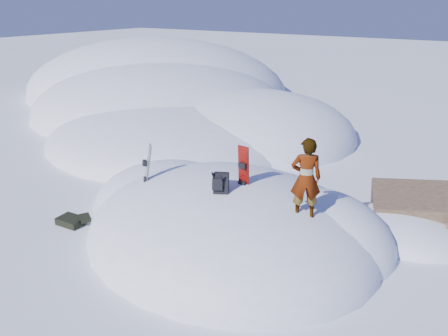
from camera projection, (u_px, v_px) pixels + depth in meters
The scene contains 9 objects.
ground at pixel (229, 237), 10.24m from camera, with size 120.00×120.00×0.00m, color white.
snow_mound at pixel (228, 231), 10.52m from camera, with size 8.00×6.00×3.00m.
snow_ridge at pixel (165, 104), 23.28m from camera, with size 21.50×18.50×6.40m.
rock_outcrop at pixel (423, 227), 10.66m from camera, with size 4.68×4.41×1.68m.
snowboard_red at pixel (243, 176), 9.42m from camera, with size 0.27×0.18×1.42m.
snowboard_dark at pixel (147, 173), 10.35m from camera, with size 0.38×0.39×1.41m.
backpack at pixel (221, 183), 9.07m from camera, with size 0.42×0.46×0.52m.
gear_pile at pixel (73, 220), 10.79m from camera, with size 0.85×0.64×0.23m.
person at pixel (306, 178), 8.41m from camera, with size 0.60×0.39×1.63m, color slate.
Camera 1 is at (4.87, -7.53, 5.20)m, focal length 35.00 mm.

